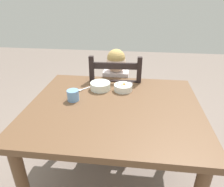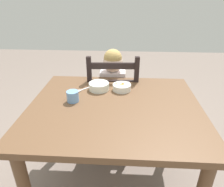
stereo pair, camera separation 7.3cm
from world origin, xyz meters
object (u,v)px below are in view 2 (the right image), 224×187
drinking_cup (73,96)px  dining_table (115,119)px  dining_chair (113,103)px  bowl_of_carrots (122,87)px  spoon (81,90)px  bowl_of_peas (99,86)px  child_figure (113,86)px

drinking_cup → dining_table: bearing=-7.3°
dining_chair → bowl_of_carrots: dining_chair is taller
dining_table → spoon: (-0.26, 0.20, 0.11)m
dining_table → spoon: bearing=142.6°
bowl_of_peas → drinking_cup: bearing=-128.6°
dining_table → dining_chair: dining_chair is taller
bowl_of_peas → spoon: bowl_of_peas is taller
spoon → dining_chair: bearing=55.6°
child_figure → bowl_of_carrots: size_ratio=7.01×
spoon → dining_table: bearing=-37.4°
dining_chair → bowl_of_carrots: bearing=-74.5°
drinking_cup → dining_chair: bearing=63.8°
dining_table → spoon: size_ratio=9.95×
dining_table → dining_chair: size_ratio=1.20×
dining_table → child_figure: 0.52m
dining_chair → bowl_of_peas: size_ratio=6.20×
dining_chair → drinking_cup: bearing=-116.2°
dining_table → spoon: 0.35m
child_figure → spoon: child_figure is taller
child_figure → drinking_cup: bearing=-116.2°
child_figure → bowl_of_carrots: 0.33m
bowl_of_carrots → drinking_cup: drinking_cup is taller
dining_chair → dining_table: bearing=-85.5°
child_figure → dining_chair: bearing=62.4°
dining_table → dining_chair: (-0.04, 0.53, -0.17)m
bowl_of_peas → spoon: bearing=-168.7°
dining_table → child_figure: (-0.04, 0.52, 0.01)m
dining_chair → spoon: 0.48m
dining_chair → bowl_of_peas: 0.43m
bowl_of_peas → spoon: (-0.13, -0.03, -0.03)m
bowl_of_peas → bowl_of_carrots: size_ratio=1.11×
spoon → drinking_cup: 0.17m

